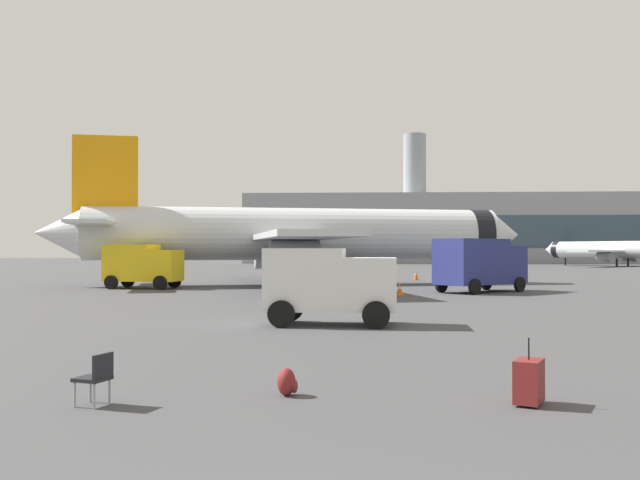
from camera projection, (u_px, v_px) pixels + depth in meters
airplane_at_gate at (294, 235)px, 49.81m from camera, size 35.43×32.23×10.50m
airplane_taxiing at (615, 250)px, 104.72m from camera, size 19.17×20.72×7.26m
service_truck at (142, 264)px, 44.73m from camera, size 5.05×3.08×2.90m
fuel_truck at (480, 263)px, 40.93m from camera, size 6.10×5.75×3.20m
cargo_van at (329, 282)px, 23.13m from camera, size 4.49×2.50×2.60m
safety_cone_near at (400, 289)px, 37.74m from camera, size 0.44×0.44×0.74m
safety_cone_mid at (442, 280)px, 49.82m from camera, size 0.44×0.44×0.61m
safety_cone_far at (155, 277)px, 55.67m from camera, size 0.44×0.44×0.65m
safety_cone_outer at (416, 275)px, 57.38m from camera, size 0.44×0.44×0.84m
rolling_suitcase at (529, 381)px, 11.20m from camera, size 0.64×0.75×1.10m
traveller_backpack at (287, 382)px, 11.90m from camera, size 0.36×0.40×0.48m
gate_chair at (96, 375)px, 11.12m from camera, size 0.60×0.60×0.86m
terminal_building at (441, 228)px, 132.21m from camera, size 75.31×16.62×25.04m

